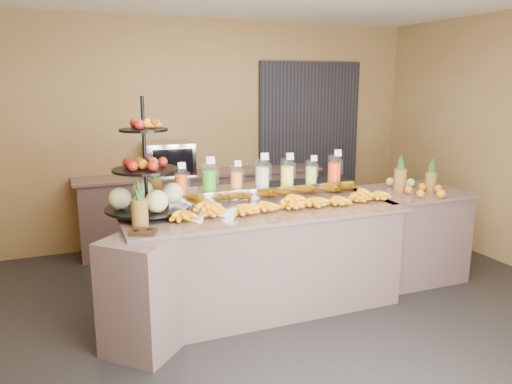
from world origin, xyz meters
TOP-DOWN VIEW (x-y plane):
  - ground at (0.00, 0.00)m, footprint 6.00×6.00m
  - room_envelope at (0.19, 0.79)m, footprint 6.04×5.02m
  - buffet_counter at (-0.12, 0.26)m, footprint 2.75×1.25m
  - right_counter at (1.70, 0.40)m, footprint 1.08×0.88m
  - back_ledge at (0.00, 2.25)m, footprint 3.10×0.55m
  - pitcher_tray at (0.11, 0.58)m, footprint 1.85×0.30m
  - juice_pitcher_orange_a at (-0.67, 0.58)m, footprint 0.12×0.12m
  - juice_pitcher_green at (-0.41, 0.58)m, footprint 0.13×0.14m
  - juice_pitcher_orange_b at (-0.15, 0.58)m, footprint 0.11×0.11m
  - juice_pitcher_milk at (0.11, 0.58)m, footprint 0.13×0.14m
  - juice_pitcher_lemon at (0.37, 0.58)m, footprint 0.13×0.13m
  - juice_pitcher_lime at (0.63, 0.58)m, footprint 0.11×0.12m
  - juice_pitcher_orange_c at (0.89, 0.58)m, footprint 0.13×0.13m
  - banana_heap at (0.22, 0.22)m, footprint 2.16×0.20m
  - fruit_stand at (-0.94, 0.47)m, footprint 0.72×0.72m
  - condiment_caddy at (-1.12, -0.08)m, footprint 0.23×0.20m
  - pineapple_left_a at (-1.11, 0.11)m, footprint 0.13×0.13m
  - pineapple_left_b at (-0.86, 0.81)m, footprint 0.13×0.13m
  - right_fruit_pile at (1.73, 0.29)m, footprint 0.44×0.42m
  - oven_warmer at (-0.41, 2.25)m, footprint 0.60×0.44m

SIDE VIEW (x-z plane):
  - ground at x=0.00m, z-range 0.00..0.00m
  - buffet_counter at x=-0.12m, z-range 0.00..0.93m
  - back_ledge at x=0.00m, z-range 0.00..0.93m
  - right_counter at x=1.70m, z-range 0.00..0.93m
  - condiment_caddy at x=-1.12m, z-range 0.93..0.96m
  - banana_heap at x=0.22m, z-range 0.91..1.09m
  - right_fruit_pile at x=1.73m, z-range 0.89..1.12m
  - pitcher_tray at x=0.11m, z-range 0.93..1.08m
  - pineapple_left_a at x=-1.11m, z-range 0.88..1.26m
  - pineapple_left_b at x=-0.86m, z-range 0.88..1.28m
  - oven_warmer at x=-0.41m, z-range 0.93..1.32m
  - juice_pitcher_orange_b at x=-0.15m, z-range 1.04..1.30m
  - juice_pitcher_lime at x=0.63m, z-range 1.04..1.31m
  - juice_pitcher_orange_a at x=-0.67m, z-range 1.03..1.31m
  - fruit_stand at x=-0.94m, z-range 0.68..1.68m
  - juice_pitcher_lemon at x=0.37m, z-range 1.03..1.34m
  - juice_pitcher_orange_c at x=0.89m, z-range 1.03..1.34m
  - juice_pitcher_green at x=-0.41m, z-range 1.03..1.35m
  - juice_pitcher_milk at x=0.11m, z-range 1.03..1.35m
  - room_envelope at x=0.19m, z-range 0.47..3.29m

